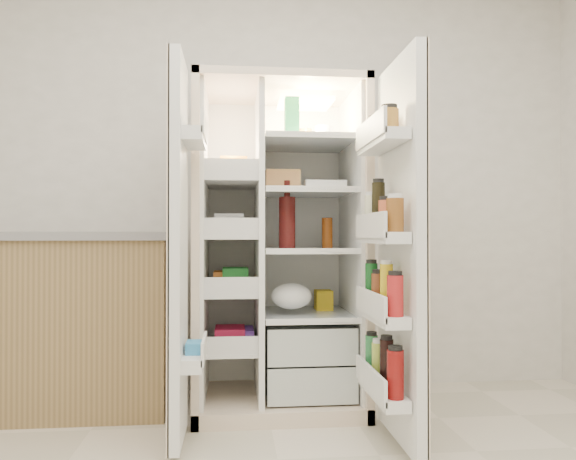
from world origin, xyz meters
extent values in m
cube|color=white|center=(0.00, 2.00, 1.35)|extent=(4.00, 0.02, 2.70)
cube|color=beige|center=(0.06, 1.93, 0.90)|extent=(0.92, 0.04, 1.80)
cube|color=beige|center=(-0.38, 1.60, 0.90)|extent=(0.04, 0.70, 1.80)
cube|color=beige|center=(0.50, 1.60, 0.90)|extent=(0.04, 0.70, 1.80)
cube|color=beige|center=(0.06, 1.60, 1.78)|extent=(0.92, 0.70, 0.04)
cube|color=beige|center=(0.06, 1.60, 0.04)|extent=(0.92, 0.70, 0.08)
cube|color=white|center=(0.06, 1.90, 0.92)|extent=(0.84, 0.02, 1.68)
cube|color=white|center=(-0.35, 1.60, 0.92)|extent=(0.02, 0.62, 1.68)
cube|color=white|center=(0.47, 1.60, 0.92)|extent=(0.02, 0.62, 1.68)
cube|color=white|center=(-0.05, 1.60, 0.92)|extent=(0.03, 0.62, 1.68)
cube|color=silver|center=(0.22, 1.58, 0.18)|extent=(0.47, 0.52, 0.19)
cube|color=silver|center=(0.22, 1.58, 0.39)|extent=(0.47, 0.52, 0.19)
cube|color=#FFD18C|center=(0.22, 1.65, 1.72)|extent=(0.30, 0.30, 0.02)
cube|color=silver|center=(-0.20, 1.60, 0.35)|extent=(0.28, 0.58, 0.02)
cube|color=silver|center=(-0.20, 1.60, 0.65)|extent=(0.28, 0.58, 0.02)
cube|color=silver|center=(-0.20, 1.60, 0.95)|extent=(0.28, 0.58, 0.02)
cube|color=silver|center=(-0.20, 1.60, 1.25)|extent=(0.28, 0.58, 0.02)
cube|color=silver|center=(0.22, 1.60, 0.52)|extent=(0.49, 0.58, 0.01)
cube|color=silver|center=(0.22, 1.60, 0.88)|extent=(0.49, 0.58, 0.01)
cube|color=silver|center=(0.22, 1.60, 1.20)|extent=(0.49, 0.58, 0.02)
cube|color=silver|center=(0.22, 1.60, 1.48)|extent=(0.49, 0.58, 0.02)
cube|color=#B91A41|center=(-0.20, 1.60, 0.41)|extent=(0.16, 0.20, 0.10)
cube|color=green|center=(-0.20, 1.60, 0.72)|extent=(0.14, 0.18, 0.12)
cube|color=silver|center=(-0.20, 1.60, 0.99)|extent=(0.20, 0.22, 0.07)
cube|color=orange|center=(-0.20, 1.60, 1.33)|extent=(0.15, 0.16, 0.14)
cube|color=#673AAE|center=(-0.20, 1.60, 0.40)|extent=(0.18, 0.20, 0.09)
cube|color=#CD6724|center=(-0.20, 1.60, 0.71)|extent=(0.14, 0.18, 0.10)
cube|color=white|center=(-0.20, 1.60, 1.02)|extent=(0.16, 0.16, 0.12)
sphere|color=orange|center=(0.09, 1.50, 0.12)|extent=(0.07, 0.07, 0.07)
sphere|color=orange|center=(0.18, 1.54, 0.12)|extent=(0.07, 0.07, 0.07)
sphere|color=orange|center=(0.28, 1.50, 0.12)|extent=(0.07, 0.07, 0.07)
sphere|color=orange|center=(0.14, 1.64, 0.12)|extent=(0.07, 0.07, 0.07)
sphere|color=orange|center=(0.24, 1.62, 0.12)|extent=(0.07, 0.07, 0.07)
ellipsoid|color=#457226|center=(0.22, 1.60, 0.40)|extent=(0.26, 0.24, 0.11)
cylinder|color=#410E0E|center=(0.10, 1.50, 1.03)|extent=(0.09, 0.09, 0.28)
cylinder|color=#76340D|center=(0.33, 1.56, 0.97)|extent=(0.06, 0.06, 0.17)
cube|color=#24874D|center=(0.13, 1.50, 1.60)|extent=(0.08, 0.08, 0.22)
cylinder|color=silver|center=(0.32, 1.61, 1.53)|extent=(0.10, 0.10, 0.09)
cylinder|color=#B07128|center=(0.23, 1.72, 1.54)|extent=(0.07, 0.07, 0.10)
cube|color=white|center=(0.32, 1.53, 1.24)|extent=(0.23, 0.09, 0.06)
cube|color=tan|center=(0.08, 1.56, 1.27)|extent=(0.19, 0.10, 0.12)
ellipsoid|color=white|center=(0.13, 1.52, 0.60)|extent=(0.22, 0.20, 0.14)
cube|color=gold|center=(0.33, 1.69, 0.58)|extent=(0.10, 0.11, 0.11)
cube|color=white|center=(-0.44, 1.05, 0.90)|extent=(0.05, 0.40, 1.72)
cube|color=beige|center=(-0.46, 1.05, 0.90)|extent=(0.01, 0.40, 1.72)
cube|color=white|center=(-0.37, 1.05, 0.40)|extent=(0.09, 0.32, 0.06)
cube|color=white|center=(-0.37, 1.05, 1.40)|extent=(0.09, 0.32, 0.06)
cube|color=#338CCC|center=(-0.37, 1.05, 0.43)|extent=(0.07, 0.12, 0.10)
cube|color=white|center=(0.56, 0.96, 0.90)|extent=(0.05, 0.58, 1.72)
cube|color=beige|center=(0.59, 0.96, 0.90)|extent=(0.01, 0.58, 1.72)
cube|color=white|center=(0.48, 0.96, 0.26)|extent=(0.11, 0.50, 0.05)
cube|color=white|center=(0.48, 0.96, 0.60)|extent=(0.11, 0.50, 0.05)
cube|color=white|center=(0.48, 0.96, 0.95)|extent=(0.11, 0.50, 0.05)
cube|color=white|center=(0.48, 0.96, 1.38)|extent=(0.11, 0.50, 0.05)
cylinder|color=maroon|center=(0.48, 0.76, 0.39)|extent=(0.07, 0.07, 0.20)
cylinder|color=black|center=(0.48, 0.89, 0.40)|extent=(0.06, 0.06, 0.22)
cylinder|color=#A0B83D|center=(0.48, 1.02, 0.38)|extent=(0.06, 0.06, 0.18)
cylinder|color=#2A8042|center=(0.48, 1.15, 0.38)|extent=(0.06, 0.06, 0.19)
cylinder|color=#AE1D1E|center=(0.48, 0.76, 0.71)|extent=(0.07, 0.07, 0.17)
cylinder|color=gold|center=(0.48, 0.89, 0.73)|extent=(0.06, 0.06, 0.21)
cylinder|color=brown|center=(0.48, 1.02, 0.70)|extent=(0.07, 0.07, 0.16)
cylinder|color=#14581F|center=(0.48, 1.15, 0.72)|extent=(0.06, 0.06, 0.20)
cylinder|color=brown|center=(0.48, 0.76, 1.04)|extent=(0.07, 0.07, 0.14)
cylinder|color=#B9532F|center=(0.48, 0.89, 1.04)|extent=(0.07, 0.07, 0.14)
cylinder|color=black|center=(0.48, 1.02, 1.09)|extent=(0.06, 0.06, 0.23)
cylinder|color=beige|center=(0.48, 1.15, 1.06)|extent=(0.06, 0.06, 0.18)
cylinder|color=#A67029|center=(0.48, 0.84, 1.45)|extent=(0.08, 0.08, 0.10)
cylinder|color=brown|center=(0.48, 1.06, 1.45)|extent=(0.08, 0.08, 0.10)
cube|color=olive|center=(-1.19, 1.72, 0.47)|extent=(1.31, 0.67, 0.94)
cube|color=gray|center=(-1.19, 1.72, 0.96)|extent=(1.35, 0.72, 0.04)
camera|label=1|loc=(-0.19, -1.44, 0.96)|focal=34.00mm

